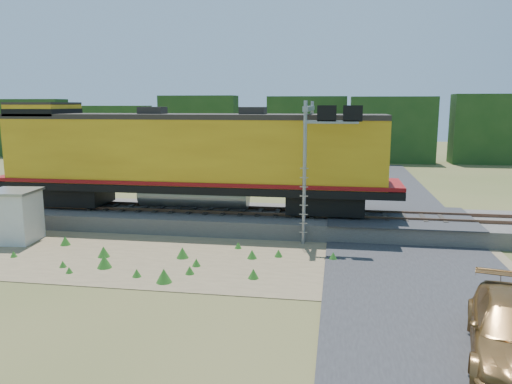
# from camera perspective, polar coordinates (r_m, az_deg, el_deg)

# --- Properties ---
(ground) EXTENTS (140.00, 140.00, 0.00)m
(ground) POSITION_cam_1_polar(r_m,az_deg,el_deg) (20.36, -2.15, -8.11)
(ground) COLOR #475123
(ground) RESTS_ON ground
(ballast) EXTENTS (70.00, 5.00, 0.80)m
(ballast) POSITION_cam_1_polar(r_m,az_deg,el_deg) (25.94, 0.48, -3.19)
(ballast) COLOR slate
(ballast) RESTS_ON ground
(rails) EXTENTS (70.00, 1.54, 0.16)m
(rails) POSITION_cam_1_polar(r_m,az_deg,el_deg) (25.84, 0.48, -2.16)
(rails) COLOR brown
(rails) RESTS_ON ballast
(dirt_shoulder) EXTENTS (26.00, 8.00, 0.03)m
(dirt_shoulder) POSITION_cam_1_polar(r_m,az_deg,el_deg) (21.28, -7.21, -7.33)
(dirt_shoulder) COLOR #8C7754
(dirt_shoulder) RESTS_ON ground
(road) EXTENTS (7.00, 66.00, 0.86)m
(road) POSITION_cam_1_polar(r_m,az_deg,el_deg) (20.90, 17.64, -7.85)
(road) COLOR #38383A
(road) RESTS_ON ground
(tree_line_north) EXTENTS (130.00, 3.00, 6.50)m
(tree_line_north) POSITION_cam_1_polar(r_m,az_deg,el_deg) (57.18, 5.46, 6.72)
(tree_line_north) COLOR #1B3C16
(tree_line_north) RESTS_ON ground
(weed_clumps) EXTENTS (15.00, 6.20, 0.56)m
(weed_clumps) POSITION_cam_1_polar(r_m,az_deg,el_deg) (21.39, -11.40, -7.40)
(weed_clumps) COLOR #2C6E1F
(weed_clumps) RESTS_ON ground
(locomotive) EXTENTS (21.19, 3.23, 5.47)m
(locomotive) POSITION_cam_1_polar(r_m,az_deg,el_deg) (26.26, -7.88, 4.08)
(locomotive) COLOR black
(locomotive) RESTS_ON rails
(shed) EXTENTS (2.25, 2.25, 2.45)m
(shed) POSITION_cam_1_polar(r_m,az_deg,el_deg) (25.63, -25.87, -2.46)
(shed) COLOR silver
(shed) RESTS_ON ground
(signal_gantry) EXTENTS (2.57, 6.20, 6.49)m
(signal_gantry) POSITION_cam_1_polar(r_m,az_deg,el_deg) (24.38, 6.73, 6.60)
(signal_gantry) COLOR gray
(signal_gantry) RESTS_ON ground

